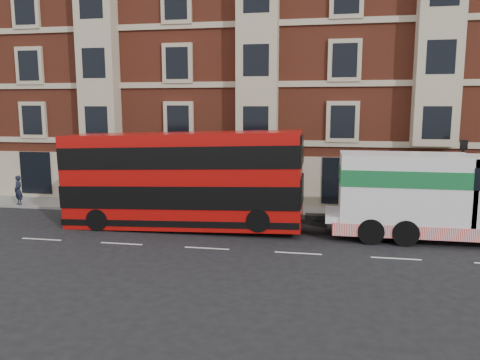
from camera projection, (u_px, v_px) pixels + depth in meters
The scene contains 8 objects.
ground at pixel (207, 248), 20.57m from camera, with size 120.00×120.00×0.00m, color black.
sidewalk at pixel (238, 210), 27.85m from camera, with size 90.00×3.00×0.15m, color slate.
victorian_terrace at pixel (263, 52), 33.51m from camera, with size 45.00×12.00×20.40m.
lamp_post_west at pixel (132, 167), 27.23m from camera, with size 0.35×0.15×4.35m.
lamp_post_east at pixel (462, 175), 24.09m from camera, with size 0.35×0.15×4.35m.
double_decker_bus at pixel (182, 178), 23.63m from camera, with size 12.04×2.76×4.88m.
tow_truck at pixel (433, 195), 21.59m from camera, with size 9.65×2.85×4.02m.
pedestrian at pixel (18, 190), 28.87m from camera, with size 0.67×0.44×1.83m, color black.
Camera 1 is at (4.95, -19.29, 6.16)m, focal length 35.00 mm.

